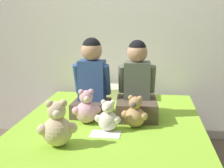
# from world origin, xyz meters

# --- Properties ---
(wall_behind_bed) EXTENTS (8.00, 0.06, 2.50)m
(wall_behind_bed) POSITION_xyz_m (0.00, 1.13, 1.25)
(wall_behind_bed) COLOR silver
(wall_behind_bed) RESTS_ON ground_plane
(bed) EXTENTS (1.43, 2.00, 0.51)m
(bed) POSITION_xyz_m (0.00, 0.00, 0.25)
(bed) COLOR #473828
(bed) RESTS_ON ground_plane
(child_on_left) EXTENTS (0.31, 0.31, 0.64)m
(child_on_left) POSITION_xyz_m (-0.18, 0.25, 0.79)
(child_on_left) COLOR brown
(child_on_left) RESTS_ON bed
(child_on_right) EXTENTS (0.35, 0.41, 0.62)m
(child_on_right) POSITION_xyz_m (0.19, 0.25, 0.74)
(child_on_right) COLOR brown
(child_on_right) RESTS_ON bed
(teddy_bear_held_by_left_child) EXTENTS (0.22, 0.17, 0.27)m
(teddy_bear_held_by_left_child) POSITION_xyz_m (-0.18, 0.02, 0.62)
(teddy_bear_held_by_left_child) COLOR #DBA3B2
(teddy_bear_held_by_left_child) RESTS_ON bed
(teddy_bear_held_by_right_child) EXTENTS (0.20, 0.15, 0.24)m
(teddy_bear_held_by_right_child) POSITION_xyz_m (0.19, -0.02, 0.61)
(teddy_bear_held_by_right_child) COLOR tan
(teddy_bear_held_by_right_child) RESTS_ON bed
(teddy_bear_between_children) EXTENTS (0.19, 0.14, 0.23)m
(teddy_bear_between_children) POSITION_xyz_m (0.01, -0.12, 0.60)
(teddy_bear_between_children) COLOR silver
(teddy_bear_between_children) RESTS_ON bed
(teddy_bear_at_foot_of_bed) EXTENTS (0.24, 0.19, 0.30)m
(teddy_bear_at_foot_of_bed) POSITION_xyz_m (-0.27, -0.42, 0.63)
(teddy_bear_at_foot_of_bed) COLOR #D1B78E
(teddy_bear_at_foot_of_bed) RESTS_ON bed
(pillow_at_headboard) EXTENTS (0.59, 0.27, 0.11)m
(pillow_at_headboard) POSITION_xyz_m (0.00, 0.84, 0.56)
(pillow_at_headboard) COLOR beige
(pillow_at_headboard) RESTS_ON bed
(sign_card) EXTENTS (0.21, 0.15, 0.00)m
(sign_card) POSITION_xyz_m (-0.00, -0.20, 0.51)
(sign_card) COLOR white
(sign_card) RESTS_ON bed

